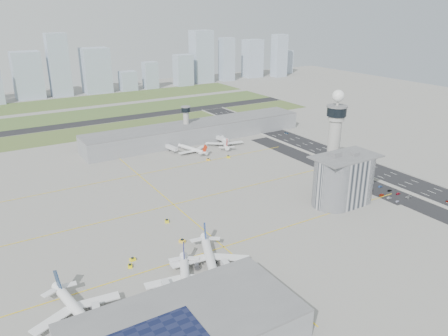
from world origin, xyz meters
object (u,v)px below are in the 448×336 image
airplane_far_a (192,147)px  jet_bridge_near_2 (235,280)px  control_tower (335,133)px  tug_0 (133,259)px  car_lot_11 (368,180)px  car_lot_8 (390,190)px  tug_3 (167,221)px  car_lot_3 (370,190)px  jet_bridge_far_1 (217,139)px  car_lot_1 (389,198)px  airplane_near_a (77,306)px  tug_2 (182,241)px  jet_bridge_near_1 (173,303)px  car_lot_4 (362,185)px  jet_bridge_far_0 (167,147)px  car_lot_2 (382,195)px  car_lot_9 (380,186)px  car_lot_7 (398,194)px  tug_5 (228,157)px  car_lot_10 (371,183)px  jet_bridge_near_0 (100,330)px  admin_building (344,180)px  car_lot_5 (356,184)px  car_lot_0 (397,201)px  car_lot_6 (409,197)px  car_hw_4 (239,121)px  airplane_near_c (210,255)px  airplane_far_b (224,139)px  airplane_near_b (185,277)px  car_hw_2 (286,133)px

airplane_far_a → jet_bridge_near_2: bearing=142.1°
control_tower → tug_0: control_tower is taller
jet_bridge_near_2 → control_tower: bearing=-51.1°
car_lot_11 → car_lot_8: bearing=177.5°
tug_3 → car_lot_3: bearing=7.2°
jet_bridge_far_1 → car_lot_1: 169.00m
airplane_near_a → tug_2: (61.56, 31.88, -5.13)m
jet_bridge_near_1 → car_lot_4: 174.17m
jet_bridge_far_0 → car_lot_2: bearing=16.4°
car_lot_9 → car_lot_7: bearing=173.9°
control_tower → car_lot_2: control_tower is taller
tug_5 → airplane_far_a: bearing=-39.6°
airplane_far_a → jet_bridge_far_1: size_ratio=2.47×
jet_bridge_far_0 → car_lot_10: jet_bridge_far_0 is taller
jet_bridge_near_0 → tug_0: 51.91m
jet_bridge_near_2 → car_lot_1: bearing=-68.8°
admin_building → car_lot_5: admin_building is taller
tug_0 → car_lot_4: bearing=90.4°
admin_building → car_lot_10: admin_building is taller
car_lot_1 → airplane_far_a: bearing=26.8°
car_lot_0 → car_lot_9: (10.29, 21.89, 0.04)m
jet_bridge_near_2 → car_lot_6: size_ratio=3.03×
car_lot_6 → tug_5: bearing=24.2°
car_lot_2 → car_lot_10: (10.37, 17.77, 0.03)m
car_lot_3 → airplane_near_a: bearing=104.7°
control_tower → car_lot_11: size_ratio=14.57×
car_lot_6 → car_hw_4: car_lot_6 is taller
airplane_near_c → control_tower: bearing=133.5°
car_hw_4 → airplane_near_a: bearing=-133.8°
admin_building → car_lot_0: 38.36m
car_lot_7 → car_lot_10: (-0.63, 21.97, 0.06)m
airplane_far_b → jet_bridge_near_2: size_ratio=2.85×
airplane_far_a → car_lot_7: (74.53, -149.13, -4.29)m
car_lot_5 → car_lot_3: bearing=175.1°
car_lot_11 → airplane_near_a: bearing=103.4°
airplane_near_c → jet_bridge_far_1: (106.76, 174.07, -3.48)m
tug_0 → car_lot_8: bearing=85.1°
jet_bridge_far_1 → airplane_far_b: bearing=-11.0°
car_lot_6 → tug_3: bearing=71.3°
airplane_far_b → car_lot_1: airplane_far_b is taller
admin_building → car_lot_6: size_ratio=9.10×
control_tower → airplane_near_b: size_ratio=1.53×
jet_bridge_near_2 → car_lot_1: 137.85m
jet_bridge_far_0 → car_lot_0: (80.29, -172.33, -2.30)m
jet_bridge_far_1 → car_hw_2: 72.21m
car_lot_6 → car_lot_9: bearing=4.1°
jet_bridge_far_0 → jet_bridge_near_0: bearing=-40.8°
jet_bridge_near_2 → car_lot_4: bearing=-59.7°
airplane_near_b → car_lot_3: size_ratio=9.82×
car_lot_10 → car_lot_2: bearing=150.8°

